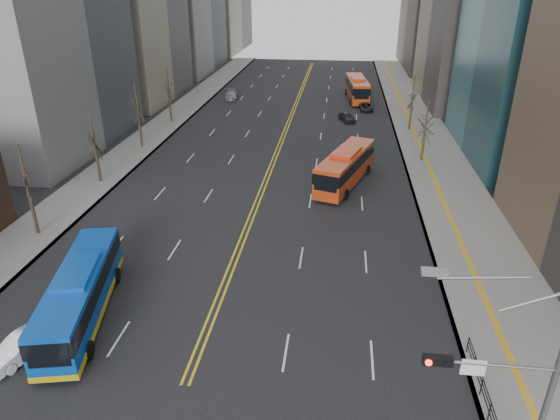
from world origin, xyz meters
name	(u,v)px	position (x,y,z in m)	size (l,w,h in m)	color
sidewalk_right	(429,147)	(17.50, 45.00, 0.07)	(7.00, 130.00, 0.15)	gray
sidewalk_left	(150,137)	(-16.50, 45.00, 0.07)	(5.00, 130.00, 0.15)	gray
centerline	(290,120)	(0.00, 55.00, 0.01)	(0.55, 100.00, 0.01)	gold
signal_mast	(512,380)	(13.77, 2.00, 4.86)	(5.37, 0.37, 9.39)	gray
pedestrian_railing	(482,384)	(14.30, 6.00, 0.82)	(0.06, 6.06, 1.02)	black
street_trees	(198,124)	(-7.18, 34.55, 4.87)	(35.20, 47.20, 7.60)	#30271D
blue_bus	(80,292)	(-7.48, 9.61, 1.74)	(4.78, 11.59, 3.32)	#0B45AB
red_bus_near	(346,166)	(7.72, 32.31, 1.94)	(5.84, 11.20, 3.48)	#BB3813
red_bus_far	(357,87)	(9.46, 68.75, 2.04)	(3.79, 11.78, 3.66)	#BB3813
car_white	(22,346)	(-9.07, 6.00, 0.66)	(1.40, 4.02, 1.32)	white
car_dark_mid	(347,117)	(7.92, 55.39, 0.63)	(1.48, 3.68, 1.25)	black
car_silver	(231,95)	(-10.84, 66.96, 0.67)	(1.87, 4.61, 1.34)	gray
car_dark_far	(366,107)	(10.72, 61.90, 0.55)	(1.82, 3.94, 1.09)	black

